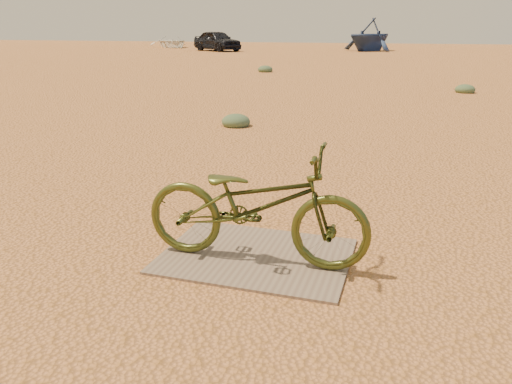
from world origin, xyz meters
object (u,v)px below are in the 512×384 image
(plywood_board, at_px, (256,256))
(boat_far_left, at_px, (370,34))
(bicycle, at_px, (256,205))
(boat_near_left, at_px, (172,42))
(car, at_px, (217,41))

(plywood_board, relative_size, boat_far_left, 0.31)
(bicycle, height_order, boat_far_left, boat_far_left)
(boat_near_left, bearing_deg, plywood_board, -103.33)
(plywood_board, xyz_separation_m, bicycle, (0.02, -0.09, 0.48))
(bicycle, bearing_deg, plywood_board, 13.32)
(car, relative_size, boat_near_left, 0.96)
(bicycle, distance_m, boat_far_left, 38.74)
(plywood_board, distance_m, bicycle, 0.49)
(bicycle, xyz_separation_m, car, (-14.27, 34.97, 0.30))
(boat_far_left, bearing_deg, boat_near_left, -155.01)
(car, xyz_separation_m, boat_far_left, (11.55, 3.66, 0.48))
(car, bearing_deg, bicycle, -123.85)
(bicycle, bearing_deg, car, 20.05)
(plywood_board, height_order, boat_far_left, boat_far_left)
(plywood_board, xyz_separation_m, boat_far_left, (-2.69, 38.54, 1.26))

